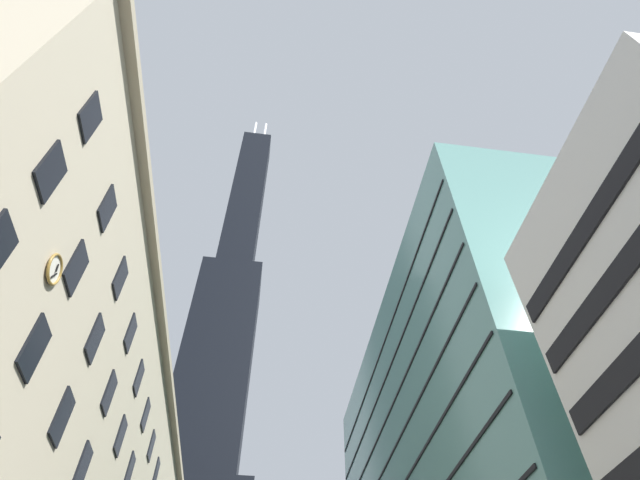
{
  "coord_description": "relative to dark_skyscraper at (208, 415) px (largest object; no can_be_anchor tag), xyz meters",
  "views": [
    {
      "loc": [
        -2.53,
        -13.42,
        1.26
      ],
      "look_at": [
        1.72,
        17.82,
        37.0
      ],
      "focal_mm": 27.97,
      "sensor_mm": 36.0,
      "label": 1
    }
  ],
  "objects": [
    {
      "name": "dark_skyscraper",
      "position": [
        0.0,
        0.0,
        0.0
      ],
      "size": [
        24.66,
        24.66,
        203.71
      ],
      "color": "black",
      "rests_on": "ground"
    }
  ]
}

